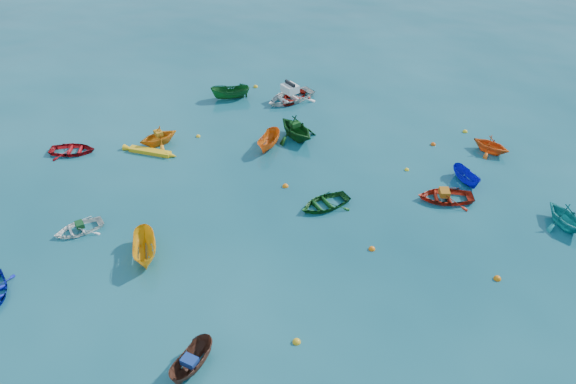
% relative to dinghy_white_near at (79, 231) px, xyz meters
% --- Properties ---
extents(ground, '(160.00, 160.00, 0.00)m').
position_rel_dinghy_white_near_xyz_m(ground, '(9.38, 2.66, 0.00)').
color(ground, '#0A3F4E').
rests_on(ground, ground).
extents(dinghy_white_near, '(3.11, 3.30, 0.56)m').
position_rel_dinghy_white_near_xyz_m(dinghy_white_near, '(0.00, 0.00, 0.00)').
color(dinghy_white_near, white).
rests_on(dinghy_white_near, ground).
extents(sampan_brown_mid, '(1.14, 2.76, 1.05)m').
position_rel_dinghy_white_near_xyz_m(sampan_brown_mid, '(10.70, -5.17, 0.00)').
color(sampan_brown_mid, '#522C1D').
rests_on(sampan_brown_mid, ground).
extents(dinghy_orange_w, '(3.38, 3.51, 1.42)m').
position_rel_dinghy_white_near_xyz_m(dinghy_orange_w, '(-1.30, 9.61, 0.00)').
color(dinghy_orange_w, orange).
rests_on(dinghy_orange_w, ground).
extents(sampan_yellow_mid, '(2.90, 3.29, 1.24)m').
position_rel_dinghy_white_near_xyz_m(sampan_yellow_mid, '(4.69, -0.18, 0.00)').
color(sampan_yellow_mid, '#F5A915').
rests_on(sampan_yellow_mid, ground).
extents(dinghy_green_e, '(3.67, 3.85, 0.65)m').
position_rel_dinghy_white_near_xyz_m(dinghy_green_e, '(11.71, 7.76, 0.00)').
color(dinghy_green_e, '#124D17').
rests_on(dinghy_green_e, ground).
extents(dinghy_cyan_se, '(3.69, 3.73, 1.49)m').
position_rel_dinghy_white_near_xyz_m(dinghy_cyan_se, '(24.71, 11.65, 0.00)').
color(dinghy_cyan_se, teal).
rests_on(dinghy_cyan_se, ground).
extents(dinghy_red_nw, '(3.67, 3.25, 0.63)m').
position_rel_dinghy_white_near_xyz_m(dinghy_red_nw, '(-5.98, 6.27, 0.00)').
color(dinghy_red_nw, '#9F0D12').
rests_on(dinghy_red_nw, ground).
extents(sampan_orange_n, '(1.32, 2.94, 1.10)m').
position_rel_dinghy_white_near_xyz_m(sampan_orange_n, '(5.85, 12.35, 0.00)').
color(sampan_orange_n, orange).
rests_on(sampan_orange_n, ground).
extents(dinghy_green_n, '(4.39, 4.23, 1.78)m').
position_rel_dinghy_white_near_xyz_m(dinghy_green_n, '(7.02, 14.27, 0.00)').
color(dinghy_green_n, '#104615').
rests_on(dinghy_green_n, ground).
extents(dinghy_red_ne, '(3.95, 3.43, 0.68)m').
position_rel_dinghy_white_near_xyz_m(dinghy_red_ne, '(18.08, 11.34, 0.00)').
color(dinghy_red_ne, '#B0210E').
rests_on(dinghy_red_ne, ground).
extents(sampan_blue_far, '(2.36, 2.38, 0.94)m').
position_rel_dinghy_white_near_xyz_m(sampan_blue_far, '(18.88, 13.69, 0.00)').
color(sampan_blue_far, '#0E0FB1').
rests_on(sampan_blue_far, ground).
extents(dinghy_red_far, '(2.47, 3.22, 0.62)m').
position_rel_dinghy_white_near_xyz_m(dinghy_red_far, '(4.48, 19.43, 0.00)').
color(dinghy_red_far, red).
rests_on(dinghy_red_far, ground).
extents(dinghy_orange_far, '(3.04, 2.81, 1.32)m').
position_rel_dinghy_white_near_xyz_m(dinghy_orange_far, '(19.75, 17.97, 0.00)').
color(dinghy_orange_far, '#E65C15').
rests_on(dinghy_orange_far, ground).
extents(sampan_green_far, '(3.17, 2.66, 1.18)m').
position_rel_dinghy_white_near_xyz_m(sampan_green_far, '(-0.09, 17.65, 0.00)').
color(sampan_green_far, '#13541F').
rests_on(sampan_green_far, ground).
extents(kayak_yellow, '(3.70, 1.03, 0.36)m').
position_rel_dinghy_white_near_xyz_m(kayak_yellow, '(-1.16, 8.36, 0.00)').
color(kayak_yellow, '#EDAF15').
rests_on(kayak_yellow, ground).
extents(motorboat_white, '(4.57, 5.03, 1.45)m').
position_rel_dinghy_white_near_xyz_m(motorboat_white, '(4.29, 19.34, 0.00)').
color(motorboat_white, white).
rests_on(motorboat_white, ground).
extents(tarp_green_a, '(0.70, 0.67, 0.27)m').
position_rel_dinghy_white_near_xyz_m(tarp_green_a, '(0.06, 0.08, 0.41)').
color(tarp_green_a, '#10421B').
rests_on(tarp_green_a, dinghy_white_near).
extents(tarp_blue_a, '(0.68, 0.53, 0.32)m').
position_rel_dinghy_white_near_xyz_m(tarp_blue_a, '(10.69, -5.32, 0.69)').
color(tarp_blue_a, navy).
rests_on(tarp_blue_a, sampan_brown_mid).
extents(tarp_orange_a, '(0.76, 0.71, 0.30)m').
position_rel_dinghy_white_near_xyz_m(tarp_orange_a, '(-1.27, 9.66, 0.86)').
color(tarp_orange_a, orange).
rests_on(tarp_orange_a, dinghy_orange_w).
extents(tarp_green_b, '(0.75, 0.81, 0.31)m').
position_rel_dinghy_white_near_xyz_m(tarp_green_b, '(6.93, 14.32, 1.04)').
color(tarp_green_b, '#114615').
rests_on(tarp_green_b, dinghy_green_n).
extents(tarp_orange_b, '(0.80, 0.90, 0.36)m').
position_rel_dinghy_white_near_xyz_m(tarp_orange_b, '(17.98, 11.31, 0.52)').
color(tarp_orange_b, '#B16012').
rests_on(tarp_orange_b, dinghy_red_ne).
extents(buoy_ye_a, '(0.38, 0.38, 0.38)m').
position_rel_dinghy_white_near_xyz_m(buoy_ye_a, '(14.19, -2.07, 0.00)').
color(buoy_ye_a, gold).
rests_on(buoy_ye_a, ground).
extents(buoy_or_b, '(0.38, 0.38, 0.38)m').
position_rel_dinghy_white_near_xyz_m(buoy_or_b, '(21.88, 5.74, 0.00)').
color(buoy_or_b, orange).
rests_on(buoy_or_b, ground).
extents(buoy_ye_b, '(0.32, 0.32, 0.32)m').
position_rel_dinghy_white_near_xyz_m(buoy_ye_b, '(0.65, 11.56, 0.00)').
color(buoy_ye_b, yellow).
rests_on(buoy_ye_b, ground).
extents(buoy_or_c, '(0.38, 0.38, 0.38)m').
position_rel_dinghy_white_near_xyz_m(buoy_or_c, '(8.77, 8.61, 0.00)').
color(buoy_or_c, orange).
rests_on(buoy_or_c, ground).
extents(buoy_ye_c, '(0.30, 0.30, 0.30)m').
position_rel_dinghy_white_near_xyz_m(buoy_ye_c, '(15.19, 13.49, 0.00)').
color(buoy_ye_c, yellow).
rests_on(buoy_ye_c, ground).
extents(buoy_or_d, '(0.36, 0.36, 0.36)m').
position_rel_dinghy_white_near_xyz_m(buoy_or_d, '(15.42, 5.27, 0.00)').
color(buoy_or_d, orange).
rests_on(buoy_or_d, ground).
extents(buoy_ye_d, '(0.37, 0.37, 0.37)m').
position_rel_dinghy_white_near_xyz_m(buoy_ye_d, '(0.76, 20.30, 0.00)').
color(buoy_ye_d, yellow).
rests_on(buoy_ye_d, ground).
extents(buoy_or_e, '(0.37, 0.37, 0.37)m').
position_rel_dinghy_white_near_xyz_m(buoy_or_e, '(16.06, 17.31, 0.00)').
color(buoy_or_e, '#CF4E0B').
rests_on(buoy_or_e, ground).
extents(buoy_ye_e, '(0.36, 0.36, 0.36)m').
position_rel_dinghy_white_near_xyz_m(buoy_ye_e, '(17.76, 19.98, 0.00)').
color(buoy_ye_e, yellow).
rests_on(buoy_ye_e, ground).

